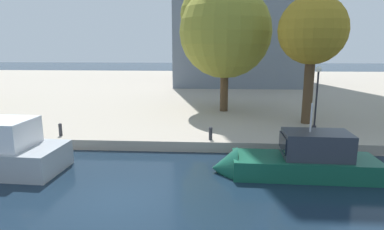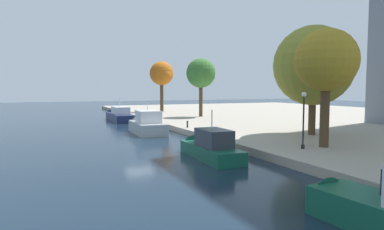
% 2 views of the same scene
% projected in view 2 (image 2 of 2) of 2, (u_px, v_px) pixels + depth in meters
% --- Properties ---
extents(ground_plane, '(220.00, 220.00, 0.00)m').
position_uv_depth(ground_plane, '(140.00, 145.00, 30.80)').
color(ground_plane, '#142333').
extents(motor_yacht_0, '(10.75, 2.75, 4.42)m').
position_uv_depth(motor_yacht_0, '(119.00, 116.00, 54.20)').
color(motor_yacht_0, navy).
rests_on(motor_yacht_0, ground_plane).
extents(motor_yacht_1, '(8.07, 3.25, 4.37)m').
position_uv_depth(motor_yacht_1, '(146.00, 126.00, 39.07)').
color(motor_yacht_1, '#9EA3A8').
rests_on(motor_yacht_1, ground_plane).
extents(motor_yacht_2, '(7.76, 2.41, 4.33)m').
position_uv_depth(motor_yacht_2, '(208.00, 150.00, 25.26)').
color(motor_yacht_2, '#14513D').
rests_on(motor_yacht_2, ground_plane).
extents(mooring_bollard_0, '(0.30, 0.30, 0.81)m').
position_uv_depth(mooring_bollard_0, '(155.00, 117.00, 48.60)').
color(mooring_bollard_0, '#2D2D33').
rests_on(mooring_bollard_0, dock_promenade).
extents(mooring_bollard_1, '(0.22, 0.22, 0.79)m').
position_uv_depth(mooring_bollard_1, '(187.00, 124.00, 38.89)').
color(mooring_bollard_1, '#2D2D33').
rests_on(mooring_bollard_1, dock_promenade).
extents(mooring_bollard_2, '(0.23, 0.23, 0.78)m').
position_uv_depth(mooring_bollard_2, '(226.00, 134.00, 30.31)').
color(mooring_bollard_2, '#2D2D33').
rests_on(mooring_bollard_2, dock_promenade).
extents(lamp_post, '(0.36, 0.36, 4.17)m').
position_uv_depth(lamp_post, '(304.00, 116.00, 25.00)').
color(lamp_post, black).
rests_on(lamp_post, dock_promenade).
extents(tree_0, '(4.68, 4.68, 8.86)m').
position_uv_depth(tree_0, '(327.00, 62.00, 25.42)').
color(tree_0, '#4C3823').
rests_on(tree_0, dock_promenade).
extents(tree_1, '(4.74, 4.57, 9.63)m').
position_uv_depth(tree_1, '(162.00, 74.00, 65.76)').
color(tree_1, '#4C3823').
rests_on(tree_1, dock_promenade).
extents(tree_4, '(7.53, 7.53, 10.34)m').
position_uv_depth(tree_4, '(315.00, 62.00, 32.61)').
color(tree_4, '#4C3823').
rests_on(tree_4, dock_promenade).
extents(tree_5, '(4.61, 4.72, 9.15)m').
position_uv_depth(tree_5, '(200.00, 74.00, 53.65)').
color(tree_5, '#4C3823').
rests_on(tree_5, dock_promenade).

